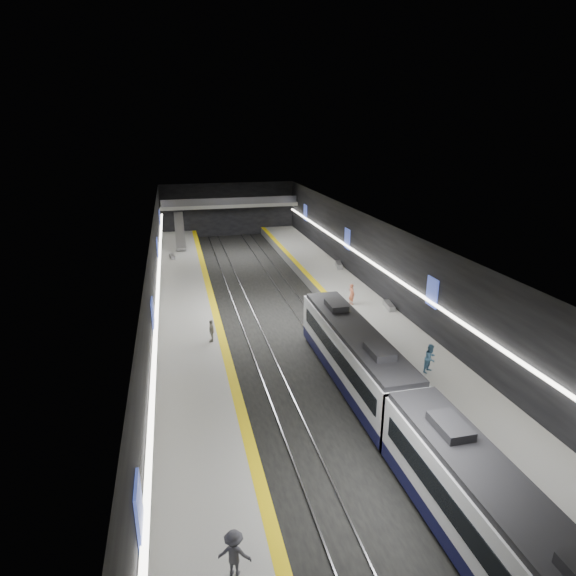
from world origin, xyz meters
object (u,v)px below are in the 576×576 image
object	(u,v)px
train	(407,418)
passenger_left_a	(212,331)
passenger_right_a	(352,294)
passenger_right_b	(430,358)
bench_right_near	(389,306)
bench_right_far	(339,265)
escalator	(180,231)
bench_left_far	(172,256)
passenger_left_b	(234,554)

from	to	relation	value
train	passenger_left_a	world-z (taller)	train
passenger_right_a	passenger_right_b	distance (m)	12.88
bench_right_near	passenger_right_a	size ratio (longest dim) A/B	1.05
train	passenger_right_b	bearing A→B (deg)	52.12
train	bench_right_far	xyz separation A→B (m)	(7.00, 30.34, -0.95)
escalator	bench_left_far	bearing A→B (deg)	-100.33
train	passenger_left_b	bearing A→B (deg)	-148.58
bench_right_near	passenger_left_b	bearing A→B (deg)	-117.70
bench_right_far	passenger_right_a	bearing A→B (deg)	-92.64
passenger_right_b	passenger_left_b	world-z (taller)	passenger_right_b
bench_right_far	passenger_left_b	size ratio (longest dim) A/B	1.09
train	passenger_left_a	bearing A→B (deg)	121.60
bench_left_far	passenger_right_a	world-z (taller)	passenger_right_a
train	escalator	world-z (taller)	escalator
passenger_left_a	escalator	bearing A→B (deg)	-166.64
escalator	passenger_left_b	size ratio (longest dim) A/B	4.31
train	bench_left_far	world-z (taller)	train
passenger_right_a	passenger_right_b	bearing A→B (deg)	166.12
passenger_right_b	passenger_right_a	bearing A→B (deg)	60.31
bench_right_near	passenger_left_a	size ratio (longest dim) A/B	1.15
bench_left_far	bench_right_far	world-z (taller)	bench_right_far
escalator	passenger_right_b	size ratio (longest dim) A/B	4.18
train	bench_left_far	distance (m)	40.28
passenger_right_a	passenger_right_b	world-z (taller)	passenger_right_b
bench_right_near	bench_left_far	bearing A→B (deg)	138.16
escalator	passenger_left_b	xyz separation A→B (m)	(0.52, -50.93, -0.97)
escalator	passenger_left_b	distance (m)	50.94
bench_right_near	bench_right_far	bearing A→B (deg)	97.97
passenger_right_a	passenger_left_a	distance (m)	13.68
escalator	passenger_right_b	distance (m)	41.79
passenger_left_b	passenger_right_b	bearing A→B (deg)	-120.14
passenger_left_a	bench_right_near	bearing A→B (deg)	112.46
bench_right_near	passenger_left_b	distance (m)	28.26
passenger_right_a	train	bearing A→B (deg)	151.40
escalator	bench_right_near	size ratio (longest dim) A/B	4.07
passenger_left_a	bench_left_far	bearing A→B (deg)	-163.25
bench_right_near	passenger_left_a	world-z (taller)	passenger_left_a
train	bench_right_near	size ratio (longest dim) A/B	15.15
bench_right_far	passenger_right_b	xyz separation A→B (m)	(-2.32, -24.31, 0.71)
bench_left_far	passenger_left_a	distance (m)	24.89
escalator	passenger_left_a	distance (m)	31.26
bench_left_far	bench_right_far	size ratio (longest dim) A/B	0.88
train	passenger_left_b	xyz separation A→B (m)	(-9.48, -5.79, -0.27)
bench_right_far	passenger_left_a	bearing A→B (deg)	-122.30
bench_left_far	passenger_left_a	xyz separation A→B (m)	(2.60, -24.75, 0.64)
train	passenger_right_b	xyz separation A→B (m)	(4.68, 6.02, -0.24)
passenger_right_b	bench_right_far	bearing A→B (deg)	52.63
escalator	bench_left_far	xyz separation A→B (m)	(-1.18, -6.46, -1.68)
bench_right_near	passenger_right_b	bearing A→B (deg)	-93.77
passenger_right_b	passenger_left_b	bearing A→B (deg)	-172.10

